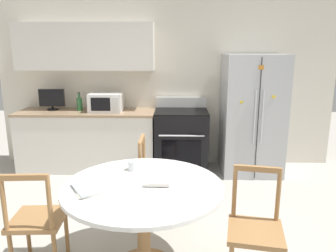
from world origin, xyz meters
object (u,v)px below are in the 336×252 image
Objects in this scene: microwave at (106,102)px; dining_chair_left at (37,220)px; counter_bottle at (80,104)px; dining_chair_right at (255,230)px; oven_range at (181,140)px; candle_glass at (133,166)px; countertop_tv at (52,99)px; dining_chair_far at (157,180)px; refrigerator at (252,115)px.

dining_chair_left is (-0.11, -2.35, -0.60)m from microwave.
counter_bottle is at bearing 172.40° from microwave.
dining_chair_right is at bearing -55.80° from microwave.
dining_chair_right is (0.55, -2.43, -0.03)m from oven_range.
candle_glass is (0.77, 0.31, 0.37)m from dining_chair_left.
candle_glass is (1.50, -2.12, -0.27)m from countertop_tv.
dining_chair_right is 9.53× the size of candle_glass.
oven_range is 2.05m from countertop_tv.
countertop_tv is 2.61m from candle_glass.
microwave is (-1.12, 0.01, 0.57)m from oven_range.
dining_chair_right is 1.00× the size of dining_chair_far.
candle_glass is (-0.46, -2.02, 0.33)m from oven_range.
counter_bottle is at bearing 177.44° from oven_range.
dining_chair_left is at bearing -46.63° from dining_chair_far.
oven_range is at bearing -66.64° from dining_chair_right.
dining_chair_right is 1.14m from candle_glass.
dining_chair_far is at bearing -60.42° from microwave.
microwave is 0.42m from counter_bottle.
countertop_tv is (-2.99, 0.15, 0.20)m from refrigerator.
oven_range is 1.20× the size of dining_chair_left.
dining_chair_left is at bearing 7.53° from dining_chair_right.
microwave is 2.16m from candle_glass.
microwave is 3.02m from dining_chair_right.
microwave is 5.05× the size of candle_glass.
dining_chair_left is (0.31, -2.40, -0.57)m from counter_bottle.
dining_chair_left reaches higher than candle_glass.
dining_chair_right is (1.66, -2.45, -0.60)m from microwave.
refrigerator is at bearing -90.73° from dining_chair_right.
microwave is 1.26× the size of countertop_tv.
microwave is 2.43m from dining_chair_left.
microwave is at bearing -45.09° from dining_chair_right.
microwave is at bearing -149.87° from dining_chair_far.
dining_chair_right is at bearing -50.32° from counter_bottle.
counter_bottle is at bearing 177.42° from refrigerator.
refrigerator is at bearing -1.61° from microwave.
countertop_tv is 3.62m from dining_chair_right.
counter_bottle is at bearing -39.60° from dining_chair_right.
dining_chair_far is at bearing 72.67° from candle_glass.
candle_glass is (-1.49, -1.98, -0.07)m from refrigerator.
microwave is 0.84m from countertop_tv.
refrigerator reaches higher than counter_bottle.
candle_glass is at bearing -72.01° from microwave.
countertop_tv reaches higher than microwave.
refrigerator is at bearing 53.09° from candle_glass.
countertop_tv is at bearing 103.42° from dining_chair_left.
oven_range is at bearing 169.71° from dining_chair_far.
countertop_tv reaches higher than candle_glass.
refrigerator reaches higher than countertop_tv.
countertop_tv is at bearing 174.11° from microwave.
microwave is (-2.15, 0.06, 0.17)m from refrigerator.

